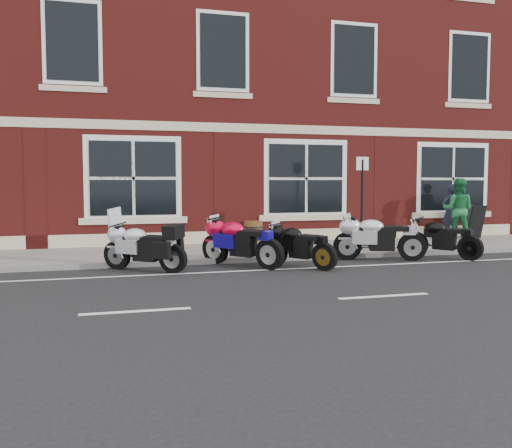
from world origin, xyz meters
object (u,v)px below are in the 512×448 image
(moto_sport_black, at_px, (299,244))
(a_board_sign, at_px, (473,222))
(barrel_planter, at_px, (253,232))
(moto_naked_black, at_px, (442,237))
(moto_sport_red, at_px, (241,241))
(parking_sign, at_px, (362,196))
(moto_sport_silver, at_px, (378,237))
(pedestrian_left, at_px, (451,211))
(moto_touring_silver, at_px, (143,245))
(pedestrian_right, at_px, (458,210))

(moto_sport_black, distance_m, a_board_sign, 7.83)
(a_board_sign, bearing_deg, barrel_planter, 163.75)
(moto_naked_black, xyz_separation_m, barrel_planter, (-3.86, 3.45, -0.08))
(moto_sport_red, xyz_separation_m, parking_sign, (3.53, 1.20, 0.93))
(moto_sport_silver, xyz_separation_m, barrel_planter, (-2.14, 3.39, -0.13))
(pedestrian_left, height_order, barrel_planter, pedestrian_left)
(moto_sport_red, distance_m, pedestrian_left, 8.00)
(moto_touring_silver, relative_size, parking_sign, 0.68)
(moto_sport_red, xyz_separation_m, moto_sport_black, (1.20, -0.45, -0.07))
(moto_sport_red, height_order, pedestrian_left, pedestrian_left)
(moto_sport_black, bearing_deg, moto_sport_silver, -18.03)
(moto_touring_silver, bearing_deg, pedestrian_left, -32.68)
(pedestrian_right, distance_m, barrel_planter, 6.19)
(moto_sport_silver, distance_m, parking_sign, 1.48)
(moto_touring_silver, height_order, moto_sport_silver, moto_touring_silver)
(moto_sport_black, xyz_separation_m, barrel_planter, (0.05, 3.91, -0.07))
(pedestrian_left, bearing_deg, a_board_sign, -179.27)
(pedestrian_right, bearing_deg, a_board_sign, -112.25)
(moto_sport_silver, distance_m, barrel_planter, 4.01)
(moto_sport_red, relative_size, a_board_sign, 1.78)
(pedestrian_right, bearing_deg, moto_sport_silver, 70.51)
(moto_sport_red, xyz_separation_m, moto_sport_silver, (3.39, 0.06, -0.00))
(barrel_planter, bearing_deg, moto_sport_red, -109.89)
(moto_naked_black, xyz_separation_m, pedestrian_left, (2.31, 2.97, 0.45))
(moto_naked_black, height_order, a_board_sign, a_board_sign)
(barrel_planter, bearing_deg, pedestrian_left, -4.45)
(moto_touring_silver, xyz_separation_m, a_board_sign, (10.38, 3.03, 0.10))
(moto_sport_red, distance_m, pedestrian_right, 7.75)
(moto_sport_red, xyz_separation_m, barrel_planter, (1.25, 3.45, -0.13))
(moto_sport_silver, bearing_deg, a_board_sign, -37.09)
(barrel_planter, bearing_deg, moto_sport_black, -90.71)
(moto_touring_silver, distance_m, parking_sign, 5.90)
(moto_sport_red, distance_m, parking_sign, 3.85)
(moto_sport_black, height_order, parking_sign, parking_sign)
(moto_sport_black, relative_size, parking_sign, 0.72)
(moto_sport_red, bearing_deg, parking_sign, -18.34)
(pedestrian_left, height_order, parking_sign, parking_sign)
(moto_naked_black, xyz_separation_m, a_board_sign, (3.12, 2.98, 0.12))
(pedestrian_left, bearing_deg, moto_sport_silver, 35.58)
(moto_naked_black, relative_size, barrel_planter, 2.76)
(moto_sport_silver, xyz_separation_m, pedestrian_right, (3.94, 2.42, 0.48))
(moto_naked_black, distance_m, parking_sign, 2.21)
(moto_sport_silver, bearing_deg, pedestrian_left, -32.40)
(a_board_sign, distance_m, parking_sign, 5.10)
(a_board_sign, bearing_deg, moto_sport_red, -172.48)
(pedestrian_right, bearing_deg, parking_sign, 57.62)
(moto_sport_red, height_order, moto_sport_silver, moto_sport_red)
(barrel_planter, relative_size, parking_sign, 0.27)
(moto_touring_silver, height_order, barrel_planter, moto_touring_silver)
(moto_sport_red, distance_m, a_board_sign, 8.75)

